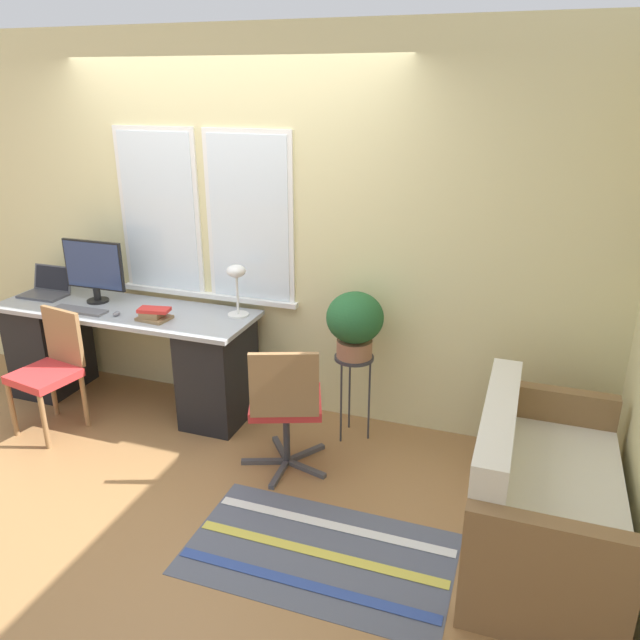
% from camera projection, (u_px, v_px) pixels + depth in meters
% --- Properties ---
extents(ground_plane, '(14.00, 14.00, 0.00)m').
position_uv_depth(ground_plane, '(200.00, 439.00, 4.36)').
color(ground_plane, '#9E7042').
extents(wall_back_with_window, '(9.00, 0.12, 2.70)m').
position_uv_depth(wall_back_with_window, '(235.00, 228.00, 4.50)').
color(wall_back_with_window, beige).
rests_on(wall_back_with_window, ground_plane).
extents(desk, '(1.98, 0.62, 0.77)m').
position_uv_depth(desk, '(130.00, 353.00, 4.72)').
color(desk, '#9EA3A8').
rests_on(desk, ground_plane).
extents(laptop, '(0.35, 0.26, 0.21)m').
position_uv_depth(laptop, '(47.00, 289.00, 4.87)').
color(laptop, '#4C4C51').
rests_on(laptop, desk).
extents(monitor, '(0.50, 0.16, 0.47)m').
position_uv_depth(monitor, '(94.00, 269.00, 4.65)').
color(monitor, black).
rests_on(monitor, desk).
extents(keyboard, '(0.43, 0.11, 0.02)m').
position_uv_depth(keyboard, '(80.00, 310.00, 4.53)').
color(keyboard, slate).
rests_on(keyboard, desk).
extents(mouse, '(0.04, 0.07, 0.03)m').
position_uv_depth(mouse, '(116.00, 314.00, 4.44)').
color(mouse, slate).
rests_on(mouse, desk).
extents(desk_lamp, '(0.15, 0.15, 0.37)m').
position_uv_depth(desk_lamp, '(236.00, 278.00, 4.36)').
color(desk_lamp, white).
rests_on(desk_lamp, desk).
extents(book_stack, '(0.24, 0.19, 0.09)m').
position_uv_depth(book_stack, '(154.00, 314.00, 4.36)').
color(book_stack, olive).
rests_on(book_stack, desk).
extents(desk_chair_wooden, '(0.45, 0.46, 0.86)m').
position_uv_depth(desk_chair_wooden, '(50.00, 368.00, 4.35)').
color(desk_chair_wooden, olive).
rests_on(desk_chair_wooden, ground_plane).
extents(office_chair_swivel, '(0.58, 0.58, 0.89)m').
position_uv_depth(office_chair_swivel, '(285.00, 404.00, 3.85)').
color(office_chair_swivel, '#47474C').
rests_on(office_chair_swivel, ground_plane).
extents(couch_loveseat, '(0.72, 1.35, 0.81)m').
position_uv_depth(couch_loveseat, '(539.00, 502.00, 3.24)').
color(couch_loveseat, white).
rests_on(couch_loveseat, ground_plane).
extents(plant_stand, '(0.27, 0.27, 0.61)m').
position_uv_depth(plant_stand, '(354.00, 366.00, 4.21)').
color(plant_stand, '#333338').
rests_on(plant_stand, ground_plane).
extents(potted_plant, '(0.38, 0.38, 0.45)m').
position_uv_depth(potted_plant, '(355.00, 321.00, 4.09)').
color(potted_plant, '#9E6B4C').
rests_on(potted_plant, plant_stand).
extents(floor_rug_striped, '(1.40, 0.81, 0.01)m').
position_uv_depth(floor_rug_striped, '(319.00, 553.00, 3.30)').
color(floor_rug_striped, '#565B6B').
rests_on(floor_rug_striped, ground_plane).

